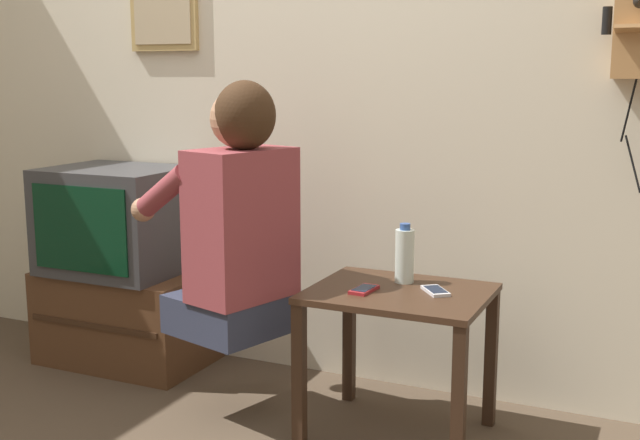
{
  "coord_description": "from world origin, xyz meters",
  "views": [
    {
      "loc": [
        1.38,
        -1.8,
        1.23
      ],
      "look_at": [
        0.26,
        0.63,
        0.75
      ],
      "focal_mm": 45.0,
      "sensor_mm": 36.0,
      "label": 1
    }
  ],
  "objects_px": {
    "cell_phone_held": "(364,289)",
    "framed_picture": "(163,3)",
    "person": "(236,218)",
    "cell_phone_spare": "(435,291)",
    "water_bottle": "(405,255)",
    "television": "(117,220)"
  },
  "relations": [
    {
      "from": "cell_phone_held",
      "to": "water_bottle",
      "type": "height_order",
      "value": "water_bottle"
    },
    {
      "from": "television",
      "to": "water_bottle",
      "type": "relative_size",
      "value": 2.71
    },
    {
      "from": "person",
      "to": "cell_phone_held",
      "type": "distance_m",
      "value": 0.51
    },
    {
      "from": "person",
      "to": "television",
      "type": "height_order",
      "value": "person"
    },
    {
      "from": "cell_phone_held",
      "to": "cell_phone_spare",
      "type": "bearing_deg",
      "value": 24.98
    },
    {
      "from": "framed_picture",
      "to": "cell_phone_held",
      "type": "height_order",
      "value": "framed_picture"
    },
    {
      "from": "person",
      "to": "framed_picture",
      "type": "bearing_deg",
      "value": 67.63
    },
    {
      "from": "framed_picture",
      "to": "television",
      "type": "bearing_deg",
      "value": -115.86
    },
    {
      "from": "framed_picture",
      "to": "cell_phone_spare",
      "type": "distance_m",
      "value": 1.72
    },
    {
      "from": "framed_picture",
      "to": "cell_phone_spare",
      "type": "height_order",
      "value": "framed_picture"
    },
    {
      "from": "cell_phone_held",
      "to": "water_bottle",
      "type": "distance_m",
      "value": 0.21
    },
    {
      "from": "person",
      "to": "framed_picture",
      "type": "relative_size",
      "value": 2.24
    },
    {
      "from": "television",
      "to": "cell_phone_held",
      "type": "height_order",
      "value": "television"
    },
    {
      "from": "water_bottle",
      "to": "cell_phone_held",
      "type": "bearing_deg",
      "value": -116.33
    },
    {
      "from": "person",
      "to": "water_bottle",
      "type": "xyz_separation_m",
      "value": [
        0.55,
        0.21,
        -0.12
      ]
    },
    {
      "from": "television",
      "to": "person",
      "type": "bearing_deg",
      "value": -21.37
    },
    {
      "from": "television",
      "to": "cell_phone_held",
      "type": "relative_size",
      "value": 4.42
    },
    {
      "from": "cell_phone_spare",
      "to": "water_bottle",
      "type": "xyz_separation_m",
      "value": [
        -0.14,
        0.08,
        0.09
      ]
    },
    {
      "from": "framed_picture",
      "to": "water_bottle",
      "type": "xyz_separation_m",
      "value": [
        1.2,
        -0.32,
        -0.92
      ]
    },
    {
      "from": "cell_phone_held",
      "to": "framed_picture",
      "type": "bearing_deg",
      "value": 160.68
    },
    {
      "from": "person",
      "to": "cell_phone_held",
      "type": "relative_size",
      "value": 7.01
    },
    {
      "from": "person",
      "to": "cell_phone_spare",
      "type": "height_order",
      "value": "person"
    }
  ]
}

